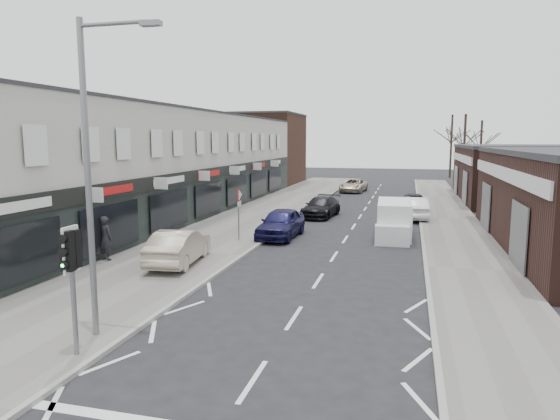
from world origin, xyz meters
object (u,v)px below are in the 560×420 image
Objects in this scene: sedan_on_pavement at (179,246)px; parked_car_left_b at (321,207)px; parked_car_left_a at (281,223)px; white_van at (394,220)px; parked_car_right_a at (414,208)px; parked_car_left_c at (353,185)px; parked_car_right_b at (413,202)px; street_lamp at (93,163)px; pedestrian at (106,238)px; traffic_light at (71,261)px; warning_sign at (239,199)px.

sedan_on_pavement is 0.94× the size of parked_car_left_b.
sedan_on_pavement reaches higher than parked_car_left_a.
white_van is 1.13× the size of parked_car_right_a.
parked_car_right_b reaches higher than parked_car_left_c.
parked_car_left_c is at bearing 86.57° from street_lamp.
street_lamp is 39.05m from parked_car_left_c.
parked_car_left_b is at bearing -95.05° from pedestrian.
street_lamp is 9.33m from pedestrian.
traffic_light reaches higher than white_van.
parked_car_right_a is (8.03, 22.67, -3.89)m from street_lamp.
parked_car_left_a is at bearing -90.58° from parked_car_left_b.
white_van reaches higher than parked_car_left_c.
warning_sign is at bearing -107.05° from pedestrian.
sedan_on_pavement is 0.99× the size of parked_car_right_a.
white_van reaches higher than parked_car_right_a.
parked_car_left_a is at bearing 86.35° from traffic_light.
sedan_on_pavement is 17.89m from parked_car_right_a.
parked_car_left_a is (2.54, 6.98, -0.06)m from sedan_on_pavement.
parked_car_left_b is 16.67m from parked_car_left_c.
sedan_on_pavement is (-1.54, 8.69, -1.58)m from traffic_light.
warning_sign is 2.80m from parked_car_left_a.
pedestrian is at bearing -97.04° from parked_car_left_c.
warning_sign reaches higher than parked_car_left_a.
street_lamp is 1.70× the size of parked_car_left_c.
street_lamp is at bearing -87.16° from warning_sign.
street_lamp is 8.49m from sedan_on_pavement.
sedan_on_pavement is 20.62m from parked_car_right_b.
parked_car_left_c is (2.20, 40.00, -1.76)m from traffic_light.
traffic_light is 0.67× the size of parked_car_left_b.
traffic_light is at bearing -91.69° from parked_car_left_a.
parked_car_left_b is at bearing 85.51° from traffic_light.
pedestrian is 22.48m from parked_car_right_b.
street_lamp is 1.60× the size of white_van.
warning_sign reaches higher than pedestrian.
white_van is at bearing 68.51° from traffic_light.
sedan_on_pavement reaches higher than parked_car_left_b.
white_van is (6.83, 17.35, -1.51)m from traffic_light.
street_lamp is 27.30m from parked_car_right_b.
traffic_light is at bearing -84.12° from street_lamp.
warning_sign is at bearing 43.73° from parked_car_right_a.
street_lamp reaches higher than sedan_on_pavement.
parked_car_right_b is (6.03, 3.70, 0.06)m from parked_car_left_b.
parked_car_left_a is at bearing 43.16° from warning_sign.
warning_sign is 6.96m from pedestrian.
pedestrian is at bearing 119.56° from traffic_light.
parked_car_left_b is at bearing 0.25° from parked_car_right_a.
parked_car_right_b is (7.87, 27.03, -1.68)m from traffic_light.
traffic_light reaches higher than parked_car_right_a.
parked_car_left_b is at bearing 34.73° from parked_car_right_b.
parked_car_left_b is (1.96, 22.11, -3.95)m from street_lamp.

